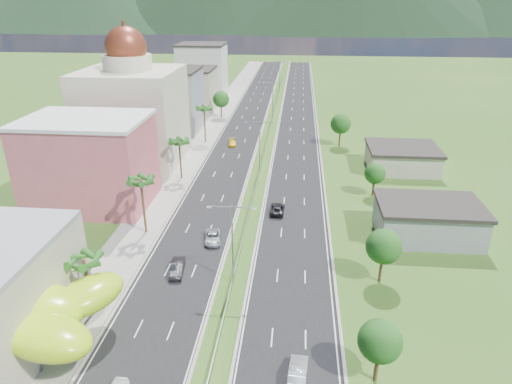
# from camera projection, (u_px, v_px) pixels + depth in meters

# --- Properties ---
(ground) EXTENTS (500.00, 500.00, 0.00)m
(ground) POSITION_uv_depth(u_px,v_px,m) (221.00, 334.00, 50.31)
(ground) COLOR #2D5119
(ground) RESTS_ON ground
(road_left) EXTENTS (11.00, 260.00, 0.04)m
(road_left) POSITION_uv_depth(u_px,v_px,m) (246.00, 122.00, 133.11)
(road_left) COLOR black
(road_left) RESTS_ON ground
(road_right) EXTENTS (11.00, 260.00, 0.04)m
(road_right) POSITION_uv_depth(u_px,v_px,m) (297.00, 124.00, 131.83)
(road_right) COLOR black
(road_right) RESTS_ON ground
(sidewalk_left) EXTENTS (7.00, 260.00, 0.12)m
(sidewalk_left) POSITION_uv_depth(u_px,v_px,m) (214.00, 122.00, 133.90)
(sidewalk_left) COLOR gray
(sidewalk_left) RESTS_ON ground
(median_guardrail) EXTENTS (0.10, 216.06, 0.76)m
(median_guardrail) POSITION_uv_depth(u_px,v_px,m) (267.00, 139.00, 115.79)
(median_guardrail) COLOR gray
(median_guardrail) RESTS_ON ground
(streetlight_median_b) EXTENTS (6.04, 0.25, 11.00)m
(streetlight_median_b) POSITION_uv_depth(u_px,v_px,m) (232.00, 237.00, 56.75)
(streetlight_median_b) COLOR gray
(streetlight_median_b) RESTS_ON ground
(streetlight_median_c) EXTENTS (6.04, 0.25, 11.00)m
(streetlight_median_c) POSITION_uv_depth(u_px,v_px,m) (260.00, 142.00, 93.27)
(streetlight_median_c) COLOR gray
(streetlight_median_c) RESTS_ON ground
(streetlight_median_d) EXTENTS (6.04, 0.25, 11.00)m
(streetlight_median_d) POSITION_uv_depth(u_px,v_px,m) (273.00, 96.00, 134.35)
(streetlight_median_d) COLOR gray
(streetlight_median_d) RESTS_ON ground
(streetlight_median_e) EXTENTS (6.04, 0.25, 11.00)m
(streetlight_median_e) POSITION_uv_depth(u_px,v_px,m) (280.00, 72.00, 175.43)
(streetlight_median_e) COLOR gray
(streetlight_median_e) RESTS_ON ground
(lime_canopy) EXTENTS (18.00, 15.00, 7.40)m
(lime_canopy) POSITION_uv_depth(u_px,v_px,m) (19.00, 310.00, 46.38)
(lime_canopy) COLOR #A4D414
(lime_canopy) RESTS_ON ground
(pink_shophouse) EXTENTS (20.00, 15.00, 15.00)m
(pink_shophouse) POSITION_uv_depth(u_px,v_px,m) (90.00, 164.00, 78.93)
(pink_shophouse) COLOR #C4505D
(pink_shophouse) RESTS_ON ground
(domed_building) EXTENTS (20.00, 20.00, 28.70)m
(domed_building) POSITION_uv_depth(u_px,v_px,m) (133.00, 111.00, 98.39)
(domed_building) COLOR beige
(domed_building) RESTS_ON ground
(midrise_grey) EXTENTS (16.00, 15.00, 16.00)m
(midrise_grey) POSITION_uv_depth(u_px,v_px,m) (169.00, 101.00, 122.46)
(midrise_grey) COLOR gray
(midrise_grey) RESTS_ON ground
(midrise_beige) EXTENTS (16.00, 15.00, 13.00)m
(midrise_beige) POSITION_uv_depth(u_px,v_px,m) (188.00, 91.00, 143.15)
(midrise_beige) COLOR #A69F89
(midrise_beige) RESTS_ON ground
(midrise_white) EXTENTS (16.00, 15.00, 18.00)m
(midrise_white) POSITION_uv_depth(u_px,v_px,m) (203.00, 71.00, 163.14)
(midrise_white) COLOR silver
(midrise_white) RESTS_ON ground
(shed_near) EXTENTS (15.00, 10.00, 5.00)m
(shed_near) POSITION_uv_depth(u_px,v_px,m) (428.00, 222.00, 69.74)
(shed_near) COLOR gray
(shed_near) RESTS_ON ground
(shed_far) EXTENTS (14.00, 12.00, 4.40)m
(shed_far) POSITION_uv_depth(u_px,v_px,m) (402.00, 159.00, 97.08)
(shed_far) COLOR #A69F89
(shed_far) RESTS_ON ground
(palm_tree_b) EXTENTS (3.60, 3.60, 8.10)m
(palm_tree_b) POSITION_uv_depth(u_px,v_px,m) (84.00, 263.00, 50.65)
(palm_tree_b) COLOR #47301C
(palm_tree_b) RESTS_ON ground
(palm_tree_c) EXTENTS (3.60, 3.60, 9.60)m
(palm_tree_c) POSITION_uv_depth(u_px,v_px,m) (141.00, 183.00, 68.33)
(palm_tree_c) COLOR #47301C
(palm_tree_c) RESTS_ON ground
(palm_tree_d) EXTENTS (3.60, 3.60, 8.60)m
(palm_tree_d) POSITION_uv_depth(u_px,v_px,m) (179.00, 143.00, 89.71)
(palm_tree_d) COLOR #47301C
(palm_tree_d) RESTS_ON ground
(palm_tree_e) EXTENTS (3.60, 3.60, 9.40)m
(palm_tree_e) POSITION_uv_depth(u_px,v_px,m) (204.00, 110.00, 112.23)
(palm_tree_e) COLOR #47301C
(palm_tree_e) RESTS_ON ground
(leafy_tree_lfar) EXTENTS (4.90, 4.90, 8.05)m
(leafy_tree_lfar) POSITION_uv_depth(u_px,v_px,m) (221.00, 99.00, 136.14)
(leafy_tree_lfar) COLOR #47301C
(leafy_tree_lfar) RESTS_ON ground
(leafy_tree_ra) EXTENTS (4.20, 4.20, 6.90)m
(leafy_tree_ra) POSITION_uv_depth(u_px,v_px,m) (380.00, 341.00, 42.47)
(leafy_tree_ra) COLOR #47301C
(leafy_tree_ra) RESTS_ON ground
(leafy_tree_rb) EXTENTS (4.55, 4.55, 7.47)m
(leafy_tree_rb) POSITION_uv_depth(u_px,v_px,m) (384.00, 247.00, 57.58)
(leafy_tree_rb) COLOR #47301C
(leafy_tree_rb) RESTS_ON ground
(leafy_tree_rc) EXTENTS (3.85, 3.85, 6.33)m
(leafy_tree_rc) POSITION_uv_depth(u_px,v_px,m) (375.00, 174.00, 83.20)
(leafy_tree_rc) COLOR #47301C
(leafy_tree_rc) RESTS_ON ground
(leafy_tree_rd) EXTENTS (4.90, 4.90, 8.05)m
(leafy_tree_rd) POSITION_uv_depth(u_px,v_px,m) (341.00, 124.00, 110.45)
(leafy_tree_rd) COLOR #47301C
(leafy_tree_rd) RESTS_ON ground
(mountain_ridge) EXTENTS (860.00, 140.00, 90.00)m
(mountain_ridge) POSITION_uv_depth(u_px,v_px,m) (354.00, 31.00, 456.00)
(mountain_ridge) COLOR black
(mountain_ridge) RESTS_ON ground
(car_dark_left) EXTENTS (2.19, 4.91, 1.56)m
(car_dark_left) POSITION_uv_depth(u_px,v_px,m) (177.00, 268.00, 60.99)
(car_dark_left) COLOR black
(car_dark_left) RESTS_ON road_left
(car_silver_mid_left) EXTENTS (3.13, 5.32, 1.39)m
(car_silver_mid_left) POSITION_uv_depth(u_px,v_px,m) (213.00, 237.00, 68.86)
(car_silver_mid_left) COLOR #989A9F
(car_silver_mid_left) RESTS_ON road_left
(car_yellow_far_left) EXTENTS (2.50, 4.75, 1.31)m
(car_yellow_far_left) POSITION_uv_depth(u_px,v_px,m) (232.00, 143.00, 112.74)
(car_yellow_far_left) COLOR yellow
(car_yellow_far_left) RESTS_ON road_left
(car_silver_right) EXTENTS (2.11, 5.08, 1.63)m
(car_silver_right) POSITION_uv_depth(u_px,v_px,m) (298.00, 373.00, 44.07)
(car_silver_right) COLOR #ADB0B5
(car_silver_right) RESTS_ON road_right
(car_dark_far_right) EXTENTS (2.42, 5.09, 1.40)m
(car_dark_far_right) POSITION_uv_depth(u_px,v_px,m) (277.00, 209.00, 77.99)
(car_dark_far_right) COLOR black
(car_dark_far_right) RESTS_ON road_right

